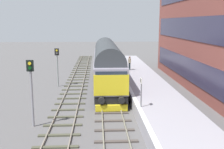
{
  "coord_description": "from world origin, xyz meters",
  "views": [
    {
      "loc": [
        -1.0,
        -23.9,
        6.64
      ],
      "look_at": [
        0.2,
        -1.49,
        2.29
      ],
      "focal_mm": 43.35,
      "sensor_mm": 36.0,
      "label": 1
    }
  ],
  "objects_px": {
    "diesel_locomotive": "(107,62)",
    "waiting_passenger": "(130,62)",
    "signal_post_mid": "(57,63)",
    "platform_number_sign": "(141,88)",
    "signal_post_near": "(31,86)"
  },
  "relations": [
    {
      "from": "diesel_locomotive",
      "to": "signal_post_mid",
      "type": "height_order",
      "value": "diesel_locomotive"
    },
    {
      "from": "diesel_locomotive",
      "to": "signal_post_mid",
      "type": "xyz_separation_m",
      "value": [
        -5.19,
        -0.28,
        0.04
      ]
    },
    {
      "from": "diesel_locomotive",
      "to": "waiting_passenger",
      "type": "relative_size",
      "value": 10.81
    },
    {
      "from": "signal_post_mid",
      "to": "signal_post_near",
      "type": "bearing_deg",
      "value": -90.0
    },
    {
      "from": "diesel_locomotive",
      "to": "signal_post_near",
      "type": "relative_size",
      "value": 4.07
    },
    {
      "from": "diesel_locomotive",
      "to": "signal_post_mid",
      "type": "distance_m",
      "value": 5.2
    },
    {
      "from": "signal_post_mid",
      "to": "waiting_passenger",
      "type": "xyz_separation_m",
      "value": [
        8.0,
        3.85,
        -0.53
      ]
    },
    {
      "from": "waiting_passenger",
      "to": "signal_post_near",
      "type": "bearing_deg",
      "value": 128.32
    },
    {
      "from": "platform_number_sign",
      "to": "signal_post_near",
      "type": "bearing_deg",
      "value": -174.87
    },
    {
      "from": "waiting_passenger",
      "to": "platform_number_sign",
      "type": "bearing_deg",
      "value": 152.69
    },
    {
      "from": "signal_post_near",
      "to": "platform_number_sign",
      "type": "xyz_separation_m",
      "value": [
        7.08,
        0.64,
        -0.39
      ]
    },
    {
      "from": "signal_post_near",
      "to": "diesel_locomotive",
      "type": "bearing_deg",
      "value": 65.62
    },
    {
      "from": "platform_number_sign",
      "to": "waiting_passenger",
      "type": "xyz_separation_m",
      "value": [
        0.92,
        14.39,
        -0.34
      ]
    },
    {
      "from": "diesel_locomotive",
      "to": "platform_number_sign",
      "type": "distance_m",
      "value": 10.98
    },
    {
      "from": "platform_number_sign",
      "to": "waiting_passenger",
      "type": "distance_m",
      "value": 14.42
    }
  ]
}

